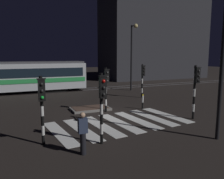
{
  "coord_description": "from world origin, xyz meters",
  "views": [
    {
      "loc": [
        -5.62,
        -13.28,
        3.88
      ],
      "look_at": [
        1.13,
        2.07,
        1.4
      ],
      "focal_mm": 36.95,
      "sensor_mm": 36.0,
      "label": 1
    }
  ],
  "objects": [
    {
      "name": "traffic_light_corner_near_left",
      "position": [
        -4.49,
        -3.3,
        2.0
      ],
      "size": [
        0.36,
        0.42,
        3.03
      ],
      "color": "black",
      "rests_on": "ground"
    },
    {
      "name": "bollard_island_edge",
      "position": [
        3.03,
        0.85,
        0.56
      ],
      "size": [
        0.12,
        0.12,
        1.11
      ],
      "color": "black",
      "rests_on": "ground"
    },
    {
      "name": "traffic_light_corner_near_right",
      "position": [
        4.5,
        -2.75,
        2.18
      ],
      "size": [
        0.36,
        0.42,
        3.3
      ],
      "color": "black",
      "rests_on": "ground"
    },
    {
      "name": "rail_near",
      "position": [
        0.0,
        11.38,
        0.01
      ],
      "size": [
        80.0,
        0.12,
        0.03
      ],
      "primitive_type": "cube",
      "color": "#59595E",
      "rests_on": "ground"
    },
    {
      "name": "street_lamp_trackside_right",
      "position": [
        6.66,
        9.09,
        4.54
      ],
      "size": [
        0.44,
        1.21,
        7.16
      ],
      "color": "black",
      "rests_on": "ground"
    },
    {
      "name": "traffic_island",
      "position": [
        -0.53,
        2.2,
        0.09
      ],
      "size": [
        2.74,
        1.66,
        0.18
      ],
      "color": "slate",
      "rests_on": "ground"
    },
    {
      "name": "tram",
      "position": [
        -5.37,
        12.1,
        1.74
      ],
      "size": [
        14.71,
        2.58,
        4.15
      ],
      "color": "silver",
      "rests_on": "ground"
    },
    {
      "name": "building_backdrop",
      "position": [
        17.32,
        21.08,
        6.69
      ],
      "size": [
        17.65,
        8.0,
        13.39
      ],
      "primitive_type": "cube",
      "color": "#2D2D33",
      "rests_on": "ground"
    },
    {
      "name": "traffic_light_median_centre",
      "position": [
        0.28,
        1.12,
        2.02
      ],
      "size": [
        0.36,
        0.42,
        3.07
      ],
      "color": "black",
      "rests_on": "ground"
    },
    {
      "name": "traffic_light_corner_far_right",
      "position": [
        5.39,
        4.79,
        2.04
      ],
      "size": [
        0.36,
        0.42,
        3.1
      ],
      "color": "black",
      "rests_on": "ground"
    },
    {
      "name": "traffic_light_kerb_mid_left",
      "position": [
        -2.11,
        -4.23,
        2.07
      ],
      "size": [
        0.36,
        0.42,
        3.14
      ],
      "color": "black",
      "rests_on": "ground"
    },
    {
      "name": "pedestrian_waiting_at_kerb",
      "position": [
        -3.18,
        -4.9,
        0.88
      ],
      "size": [
        0.36,
        0.24,
        1.71
      ],
      "color": "black",
      "rests_on": "ground"
    },
    {
      "name": "crosswalk_zebra",
      "position": [
        0.0,
        -1.62,
        0.01
      ],
      "size": [
        8.26,
        5.04,
        0.02
      ],
      "color": "silver",
      "rests_on": "ground"
    },
    {
      "name": "rail_far",
      "position": [
        0.0,
        12.82,
        0.01
      ],
      "size": [
        80.0,
        0.12,
        0.03
      ],
      "primitive_type": "cube",
      "color": "#59595E",
      "rests_on": "ground"
    },
    {
      "name": "ground_plane",
      "position": [
        0.0,
        0.0,
        0.0
      ],
      "size": [
        120.0,
        120.0,
        0.0
      ],
      "primitive_type": "plane",
      "color": "black"
    }
  ]
}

